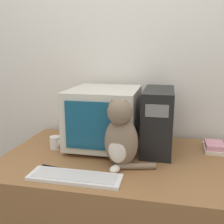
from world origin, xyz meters
The scene contains 9 objects.
wall_back centered at (0.00, 0.96, 1.25)m, with size 7.00×0.05×2.50m.
desk centered at (0.00, 0.45, 0.37)m, with size 1.45×0.89×0.74m.
crt_monitor centered at (-0.15, 0.61, 0.94)m, with size 0.44×0.49×0.39m.
computer_tower centered at (0.20, 0.63, 0.93)m, with size 0.18×0.44×0.40m.
keyboard centered at (-0.18, 0.12, 0.75)m, with size 0.48×0.14×0.02m.
cat centered at (0.02, 0.32, 0.91)m, with size 0.30×0.23×0.39m.
book_stack centered at (0.57, 0.68, 0.76)m, with size 0.13×0.20×0.06m.
pen centered at (-0.35, 0.22, 0.74)m, with size 0.14×0.03×0.01m.
mug centered at (-0.45, 0.49, 0.78)m, with size 0.08×0.07×0.08m.
Camera 1 is at (0.26, -1.02, 1.37)m, focal length 42.00 mm.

